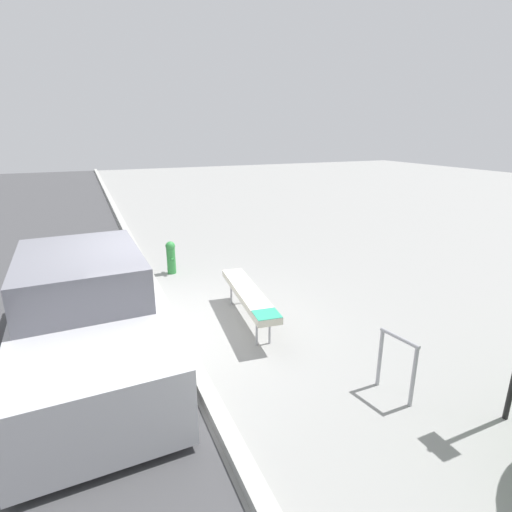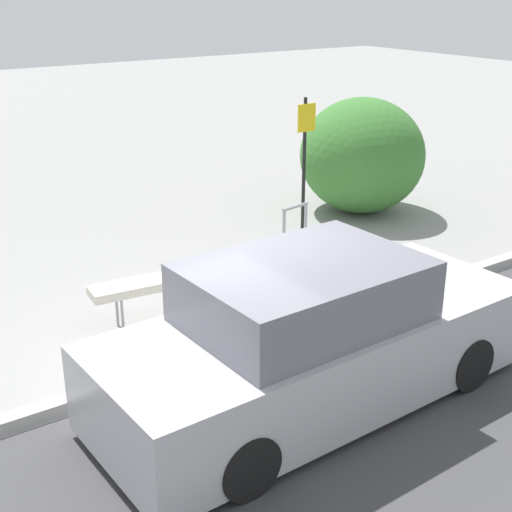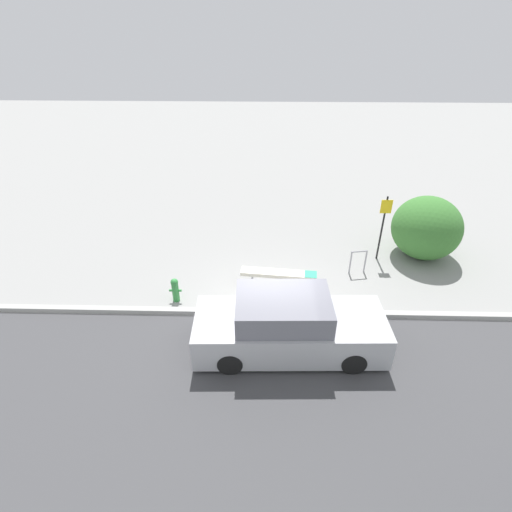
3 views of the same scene
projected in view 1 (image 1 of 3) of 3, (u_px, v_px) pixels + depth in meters
ground_plane at (173, 328)px, 6.73m from camera, size 60.00×60.00×0.00m
curb at (173, 325)px, 6.71m from camera, size 60.00×0.20×0.13m
bench at (249, 294)px, 6.79m from camera, size 2.32×0.62×0.60m
bike_rack at (397, 360)px, 4.89m from camera, size 0.55×0.14×0.83m
fire_hydrant at (171, 256)px, 9.21m from camera, size 0.36×0.22×0.77m
parked_car_near at (87, 315)px, 5.63m from camera, size 4.73×1.91×1.58m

